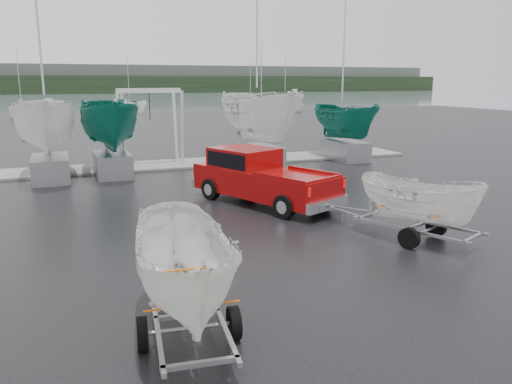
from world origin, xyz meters
name	(u,v)px	position (x,y,z in m)	size (l,w,h in m)	color
ground_plane	(236,234)	(0.00, 0.00, 0.00)	(120.00, 120.00, 0.00)	black
lake	(80,102)	(0.00, 100.00, -0.01)	(300.00, 300.00, 0.00)	slate
dock	(156,165)	(0.00, 13.00, 0.05)	(30.00, 3.00, 0.12)	gray
treeline	(70,85)	(0.00, 170.00, 3.00)	(300.00, 8.00, 6.00)	black
far_hill	(68,79)	(0.00, 178.00, 5.00)	(300.00, 6.00, 10.00)	#4C5651
pickup_truck	(258,175)	(2.11, 3.51, 1.05)	(4.22, 6.35, 2.00)	#820707
trailer_hitched	(422,161)	(4.64, -2.50, 2.32)	(2.48, 3.78, 4.25)	#909398
trailer_parked	(183,192)	(-2.85, -5.54, 2.69)	(1.88, 3.72, 4.96)	#909398
boat_hoist	(150,116)	(-0.19, 13.00, 2.67)	(3.30, 2.18, 4.12)	silver
keelboat_0	(43,86)	(-5.20, 11.00, 4.27)	(2.68, 3.20, 10.86)	#909398
keelboat_1	(108,89)	(-2.42, 11.20, 4.13)	(2.59, 3.20, 8.00)	#909398
keelboat_2	(260,77)	(5.25, 11.00, 4.70)	(2.96, 3.20, 11.14)	#909398
keelboat_3	(347,101)	(10.67, 11.30, 3.39)	(2.16, 3.20, 10.32)	#909398
moored_boat_1	(23,117)	(-8.71, 55.09, 0.00)	(2.88, 2.94, 11.43)	silver
moored_boat_2	(261,128)	(13.64, 31.46, 0.00)	(3.69, 3.69, 11.43)	silver
moored_boat_3	(285,111)	(26.70, 54.23, 0.01)	(3.14, 3.15, 10.93)	silver
moored_boat_5	(130,110)	(5.87, 66.44, 0.00)	(3.66, 3.68, 11.47)	silver
moored_boat_6	(250,107)	(26.45, 67.81, 0.00)	(3.16, 3.21, 11.46)	silver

